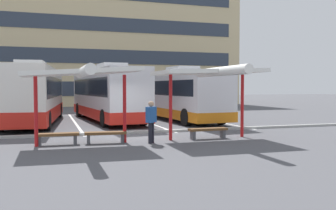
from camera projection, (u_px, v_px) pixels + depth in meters
The scene contains 15 objects.
ground_plane at pixel (133, 135), 16.93m from camera, with size 160.00×160.00×0.00m, color #515156.
terminal_building at pixel (79, 46), 46.62m from camera, with size 39.48×11.17×17.52m.
coach_bus_0 at pixel (35, 95), 22.33m from camera, with size 3.57×11.89×3.67m.
coach_bus_1 at pixel (106, 94), 24.17m from camera, with size 3.50×11.58×3.65m.
coach_bus_2 at pixel (173, 95), 25.32m from camera, with size 3.36×12.55×3.52m.
lane_stripe_1 at pixel (75, 122), 23.02m from camera, with size 0.16×14.00×0.01m, color white.
lane_stripe_2 at pixel (142, 120), 24.34m from camera, with size 0.16×14.00×0.01m, color white.
lane_stripe_3 at pixel (202, 119), 25.66m from camera, with size 0.16×14.00×0.01m, color white.
waiting_shelter_0 at pixel (82, 74), 13.77m from camera, with size 4.31×4.59×2.97m.
bench_0 at pixel (58, 136), 14.01m from camera, with size 1.61×0.45×0.45m.
bench_1 at pixel (106, 135), 14.43m from camera, with size 1.65×0.59×0.45m.
waiting_shelter_1 at pixel (210, 73), 15.40m from camera, with size 4.33×4.82×2.99m.
bench_2 at pixel (208, 131), 15.71m from camera, with size 1.71×0.46×0.45m.
platform_kerb at pixel (131, 132), 17.42m from camera, with size 44.00×0.24×0.12m, color #ADADA8.
waiting_passenger_0 at pixel (151, 119), 14.42m from camera, with size 0.50×0.48×1.65m.
Camera 1 is at (-3.64, -16.52, 2.19)m, focal length 39.42 mm.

